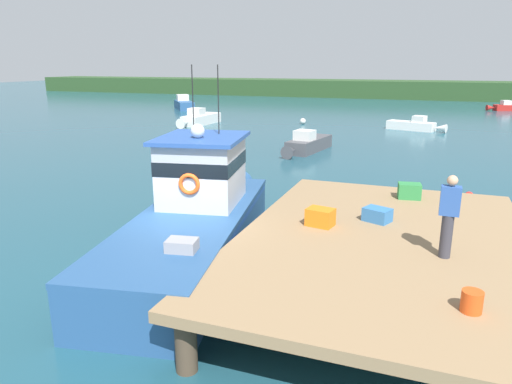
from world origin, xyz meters
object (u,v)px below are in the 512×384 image
object	(u,v)px
mooring_buoy_channel_marker	(469,196)
main_fishing_boat	(197,217)
crate_single_by_cleat	(320,217)
moored_boat_far_right	(199,119)
crate_stack_mid_dock	(377,215)
mooring_buoy_inshore	(303,121)
moored_boat_near_channel	(508,107)
crate_stack_near_edge	(409,191)
moored_boat_outer_mooring	(307,144)
deckhand_by_the_boat	(449,215)
moored_boat_far_left	(183,104)
moored_boat_off_the_point	(415,125)
mooring_buoy_spare_mooring	(354,191)
bait_bucket	(472,301)

from	to	relation	value
mooring_buoy_channel_marker	main_fishing_boat	bearing A→B (deg)	-131.67
crate_single_by_cleat	main_fishing_boat	bearing A→B (deg)	178.06
mooring_buoy_channel_marker	moored_boat_far_right	bearing A→B (deg)	139.93
crate_stack_mid_dock	mooring_buoy_inshore	world-z (taller)	crate_stack_mid_dock
moored_boat_far_right	mooring_buoy_channel_marker	xyz separation A→B (m)	(19.22, -16.17, -0.31)
mooring_buoy_inshore	moored_boat_near_channel	bearing A→B (deg)	46.80
crate_stack_near_edge	moored_boat_outer_mooring	distance (m)	13.79
crate_stack_mid_dock	moored_boat_near_channel	xyz separation A→B (m)	(8.42, 45.19, -0.99)
crate_single_by_cleat	moored_boat_near_channel	xyz separation A→B (m)	(9.61, 45.96, -1.04)
crate_stack_mid_dock	moored_boat_far_right	bearing A→B (deg)	125.53
moored_boat_far_right	mooring_buoy_inshore	world-z (taller)	moored_boat_far_right
crate_stack_mid_dock	moored_boat_far_right	xyz separation A→B (m)	(-16.69, 23.36, -0.89)
deckhand_by_the_boat	moored_boat_far_left	distance (m)	45.10
moored_boat_off_the_point	main_fishing_boat	bearing A→B (deg)	-99.23
crate_stack_mid_dock	mooring_buoy_spare_mooring	size ratio (longest dim) A/B	1.24
moored_boat_near_channel	moored_boat_off_the_point	world-z (taller)	moored_boat_off_the_point
crate_single_by_cleat	moored_boat_outer_mooring	distance (m)	16.06
main_fishing_boat	moored_boat_near_channel	xyz separation A→B (m)	(12.88, 45.85, -0.64)
moored_boat_outer_mooring	deckhand_by_the_boat	bearing A→B (deg)	-67.07
main_fishing_boat	deckhand_by_the_boat	distance (m)	6.12
bait_bucket	moored_boat_near_channel	world-z (taller)	bait_bucket
crate_single_by_cleat	moored_boat_outer_mooring	size ratio (longest dim) A/B	0.12
crate_stack_mid_dock	moored_boat_outer_mooring	xyz separation A→B (m)	(-5.47, 14.67, -0.93)
moored_boat_near_channel	moored_boat_far_left	size ratio (longest dim) A/B	0.78
main_fishing_boat	bait_bucket	world-z (taller)	main_fishing_boat
crate_single_by_cleat	bait_bucket	bearing A→B (deg)	-45.33
crate_stack_mid_dock	moored_boat_far_left	distance (m)	42.82
crate_stack_mid_dock	moored_boat_near_channel	world-z (taller)	crate_stack_mid_dock
bait_bucket	main_fishing_boat	bearing A→B (deg)	153.25
moored_boat_far_right	moored_boat_outer_mooring	bearing A→B (deg)	-37.78
moored_boat_outer_mooring	mooring_buoy_inshore	size ratio (longest dim) A/B	10.64
mooring_buoy_spare_mooring	mooring_buoy_channel_marker	bearing A→B (deg)	14.71
crate_stack_near_edge	moored_boat_far_left	distance (m)	41.30
main_fishing_boat	crate_stack_near_edge	world-z (taller)	main_fishing_boat
moored_boat_far_left	moored_boat_outer_mooring	distance (m)	27.93
moored_boat_far_right	mooring_buoy_spare_mooring	size ratio (longest dim) A/B	11.21
main_fishing_boat	moored_boat_off_the_point	bearing A→B (deg)	80.77
moored_boat_far_right	mooring_buoy_spare_mooring	distance (m)	22.98
crate_single_by_cleat	mooring_buoy_channel_marker	bearing A→B (deg)	64.91
main_fishing_boat	crate_stack_near_edge	xyz separation A→B (m)	(5.07, 2.99, 0.40)
crate_stack_near_edge	bait_bucket	distance (m)	6.28
moored_boat_outer_mooring	mooring_buoy_inshore	world-z (taller)	moored_boat_outer_mooring
moored_boat_far_right	mooring_buoy_channel_marker	world-z (taller)	moored_boat_far_right
mooring_buoy_inshore	mooring_buoy_channel_marker	world-z (taller)	mooring_buoy_inshore
main_fishing_boat	moored_boat_near_channel	bearing A→B (deg)	74.31
crate_single_by_cleat	moored_boat_outer_mooring	world-z (taller)	crate_single_by_cleat
moored_boat_far_left	mooring_buoy_spare_mooring	bearing A→B (deg)	-51.38
bait_bucket	moored_boat_far_left	xyz separation A→B (m)	(-26.39, 38.89, -0.85)
moored_boat_far_right	mooring_buoy_spare_mooring	xyz separation A→B (m)	(15.22, -17.21, -0.23)
moored_boat_off_the_point	crate_single_by_cleat	bearing A→B (deg)	-92.29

